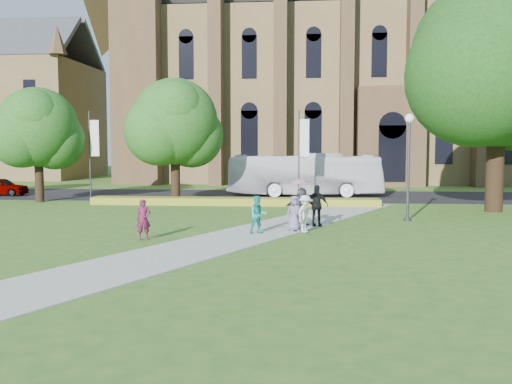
# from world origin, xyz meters

# --- Properties ---
(ground) EXTENTS (160.00, 160.00, 0.00)m
(ground) POSITION_xyz_m (0.00, 0.00, 0.00)
(ground) COLOR #325F1C
(ground) RESTS_ON ground
(road) EXTENTS (160.00, 10.00, 0.02)m
(road) POSITION_xyz_m (0.00, 20.00, 0.01)
(road) COLOR black
(road) RESTS_ON ground
(footpath) EXTENTS (15.58, 28.54, 0.04)m
(footpath) POSITION_xyz_m (0.00, 1.00, 0.02)
(footpath) COLOR #B2B2A8
(footpath) RESTS_ON ground
(flower_hedge) EXTENTS (18.00, 1.40, 0.45)m
(flower_hedge) POSITION_xyz_m (-2.00, 13.20, 0.23)
(flower_hedge) COLOR gold
(flower_hedge) RESTS_ON ground
(cathedral) EXTENTS (52.60, 18.25, 28.00)m
(cathedral) POSITION_xyz_m (10.00, 39.73, 12.98)
(cathedral) COLOR brown
(cathedral) RESTS_ON ground
(streetlamp) EXTENTS (0.44, 0.44, 5.24)m
(streetlamp) POSITION_xyz_m (7.50, 6.50, 3.30)
(streetlamp) COLOR #38383D
(streetlamp) RESTS_ON ground
(large_tree) EXTENTS (9.60, 9.60, 13.20)m
(large_tree) POSITION_xyz_m (13.00, 11.00, 8.37)
(large_tree) COLOR #332114
(large_tree) RESTS_ON ground
(street_tree_0) EXTENTS (5.20, 5.20, 7.50)m
(street_tree_0) POSITION_xyz_m (-15.00, 14.00, 4.87)
(street_tree_0) COLOR #332114
(street_tree_0) RESTS_ON ground
(street_tree_1) EXTENTS (5.60, 5.60, 8.05)m
(street_tree_1) POSITION_xyz_m (-6.00, 14.50, 5.22)
(street_tree_1) COLOR #332114
(street_tree_1) RESTS_ON ground
(banner_pole_0) EXTENTS (0.70, 0.10, 6.00)m
(banner_pole_0) POSITION_xyz_m (2.11, 15.20, 3.39)
(banner_pole_0) COLOR #38383D
(banner_pole_0) RESTS_ON ground
(banner_pole_1) EXTENTS (0.70, 0.10, 6.00)m
(banner_pole_1) POSITION_xyz_m (-11.89, 15.20, 3.39)
(banner_pole_1) COLOR #38383D
(banner_pole_1) RESTS_ON ground
(tour_coach) EXTENTS (11.36, 3.16, 3.13)m
(tour_coach) POSITION_xyz_m (2.34, 19.95, 1.59)
(tour_coach) COLOR white
(tour_coach) RESTS_ON road
(car_0) EXTENTS (3.95, 1.65, 1.34)m
(car_0) POSITION_xyz_m (-20.09, 18.25, 0.69)
(car_0) COLOR gray
(car_0) RESTS_ON road
(pedestrian_0) EXTENTS (0.66, 0.55, 1.56)m
(pedestrian_0) POSITION_xyz_m (-3.76, -0.31, 0.82)
(pedestrian_0) COLOR #5B1435
(pedestrian_0) RESTS_ON footpath
(pedestrian_1) EXTENTS (0.92, 0.81, 1.58)m
(pedestrian_1) POSITION_xyz_m (0.57, 1.51, 0.83)
(pedestrian_1) COLOR teal
(pedestrian_1) RESTS_ON footpath
(pedestrian_2) EXTENTS (1.02, 1.18, 1.58)m
(pedestrian_2) POSITION_xyz_m (2.52, 2.06, 0.83)
(pedestrian_2) COLOR silver
(pedestrian_2) RESTS_ON footpath
(pedestrian_3) EXTENTS (1.17, 0.68, 1.88)m
(pedestrian_3) POSITION_xyz_m (3.00, 4.06, 0.98)
(pedestrian_3) COLOR black
(pedestrian_3) RESTS_ON footpath
(pedestrian_4) EXTENTS (0.87, 0.72, 1.52)m
(pedestrian_4) POSITION_xyz_m (2.06, 2.37, 0.80)
(pedestrian_4) COLOR slate
(pedestrian_4) RESTS_ON footpath
(pedestrian_5) EXTENTS (1.68, 1.07, 1.73)m
(pedestrian_5) POSITION_xyz_m (2.34, 4.35, 0.91)
(pedestrian_5) COLOR #26282D
(pedestrian_5) RESTS_ON footpath
(parasol) EXTENTS (0.82, 0.82, 0.61)m
(parasol) POSITION_xyz_m (2.24, 2.47, 1.87)
(parasol) COLOR #DC9BB8
(parasol) RESTS_ON pedestrian_4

